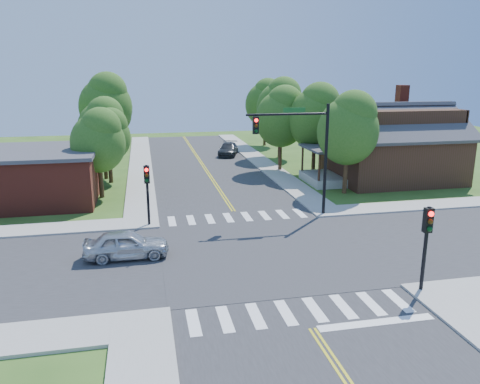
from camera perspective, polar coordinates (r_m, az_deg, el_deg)
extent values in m
plane|color=#2F531A|center=(24.43, 2.62, -7.49)|extent=(100.00, 100.00, 0.00)
cube|color=#2D2D30|center=(24.42, 2.62, -7.44)|extent=(10.00, 90.00, 0.04)
cube|color=#2D2D30|center=(24.42, 2.62, -7.43)|extent=(90.00, 10.00, 0.04)
cube|color=#2D2D30|center=(24.43, 2.62, -7.49)|extent=(10.20, 10.20, 0.06)
cube|color=#9E9B93|center=(49.22, 2.32, 3.91)|extent=(2.20, 40.00, 0.14)
cube|color=#9E9B93|center=(47.79, -12.05, 3.28)|extent=(2.20, 40.00, 0.14)
cube|color=white|center=(29.60, -8.31, -3.54)|extent=(0.45, 2.00, 0.01)
cube|color=white|center=(29.68, -5.99, -3.41)|extent=(0.45, 2.00, 0.01)
cube|color=white|center=(29.82, -3.70, -3.27)|extent=(0.45, 2.00, 0.01)
cube|color=white|center=(30.00, -1.42, -3.14)|extent=(0.45, 2.00, 0.01)
cube|color=white|center=(30.22, 0.82, -3.00)|extent=(0.45, 2.00, 0.01)
cube|color=white|center=(30.49, 3.02, -2.85)|extent=(0.45, 2.00, 0.01)
cube|color=white|center=(30.81, 5.18, -2.71)|extent=(0.45, 2.00, 0.01)
cube|color=white|center=(31.17, 7.30, -2.57)|extent=(0.45, 2.00, 0.01)
cube|color=white|center=(18.23, -5.69, -15.53)|extent=(0.45, 2.00, 0.01)
cube|color=white|center=(18.37, -1.84, -15.21)|extent=(0.45, 2.00, 0.01)
cube|color=white|center=(18.59, 1.93, -14.84)|extent=(0.45, 2.00, 0.01)
cube|color=white|center=(18.87, 5.59, -14.41)|extent=(0.45, 2.00, 0.01)
cube|color=white|center=(19.23, 9.11, -13.95)|extent=(0.45, 2.00, 0.01)
cube|color=white|center=(19.66, 12.48, -13.46)|extent=(0.45, 2.00, 0.01)
cube|color=white|center=(20.14, 15.68, -12.95)|extent=(0.45, 2.00, 0.01)
cube|color=white|center=(20.69, 18.71, -12.43)|extent=(0.45, 2.00, 0.01)
cube|color=gold|center=(49.34, -5.06, 3.86)|extent=(0.10, 37.50, 0.01)
cube|color=gold|center=(49.36, -4.83, 3.87)|extent=(0.10, 37.50, 0.01)
cube|color=white|center=(18.87, 16.26, -15.14)|extent=(4.60, 0.45, 0.09)
cylinder|color=black|center=(30.26, 10.39, 3.73)|extent=(0.20, 0.20, 7.20)
cylinder|color=black|center=(28.97, 5.83, 9.41)|extent=(5.20, 0.14, 0.14)
cube|color=#19591E|center=(29.02, 6.64, 9.90)|extent=(1.40, 0.04, 0.30)
cube|color=black|center=(28.50, 1.92, 8.13)|extent=(0.34, 0.28, 1.05)
sphere|color=#FF0C0C|center=(28.30, 2.01, 8.73)|extent=(0.22, 0.22, 0.22)
sphere|color=#3F2605|center=(28.33, 2.00, 8.08)|extent=(0.22, 0.22, 0.22)
sphere|color=#05330F|center=(28.37, 1.99, 7.44)|extent=(0.22, 0.22, 0.22)
cylinder|color=black|center=(21.13, 21.61, -6.62)|extent=(0.16, 0.16, 3.80)
cube|color=black|center=(20.71, 21.95, -3.20)|extent=(0.34, 0.28, 1.05)
sphere|color=#FF0C0C|center=(20.49, 22.29, -2.50)|extent=(0.22, 0.22, 0.22)
sphere|color=#3F2605|center=(20.58, 22.20, -3.35)|extent=(0.22, 0.22, 0.22)
sphere|color=#05330F|center=(20.68, 22.12, -4.19)|extent=(0.22, 0.22, 0.22)
cylinder|color=black|center=(28.46, -11.18, -0.51)|extent=(0.16, 0.16, 3.80)
cube|color=black|center=(28.15, -11.31, 2.10)|extent=(0.34, 0.28, 1.05)
sphere|color=#FF0C0C|center=(27.92, -11.34, 2.66)|extent=(0.22, 0.22, 0.22)
sphere|color=#3F2605|center=(27.99, -11.30, 2.01)|extent=(0.22, 0.22, 0.22)
sphere|color=#05330F|center=(28.06, -11.27, 1.38)|extent=(0.22, 0.22, 0.22)
cube|color=#372213|center=(42.33, 18.07, 4.11)|extent=(10.00, 8.00, 4.00)
cube|color=#9E9B93|center=(39.94, 9.99, 1.59)|extent=(2.60, 4.50, 0.70)
cylinder|color=#372213|center=(37.46, 9.63, 2.71)|extent=(0.18, 0.18, 2.50)
cylinder|color=#372213|center=(41.14, 7.62, 3.84)|extent=(0.18, 0.18, 2.50)
cube|color=#38383D|center=(39.45, 10.16, 5.28)|extent=(2.80, 4.80, 0.18)
cube|color=maroon|center=(46.35, 18.80, 6.85)|extent=(0.90, 0.90, 7.11)
cube|color=maroon|center=(36.89, -24.83, 1.61)|extent=(10.00, 8.00, 3.50)
cube|color=#38383D|center=(36.56, -25.14, 4.43)|extent=(10.40, 8.40, 0.25)
cylinder|color=#382314|center=(36.69, 12.71, 2.09)|extent=(0.34, 0.34, 2.92)
ellipsoid|color=#2C591A|center=(36.14, 13.00, 7.22)|extent=(4.62, 4.39, 5.08)
sphere|color=#2C591A|center=(35.94, 13.70, 9.36)|extent=(3.39, 3.39, 3.39)
cylinder|color=#382314|center=(42.87, 8.95, 4.15)|extent=(0.34, 0.34, 3.08)
ellipsoid|color=#2C591A|center=(42.39, 9.14, 8.78)|extent=(4.86, 4.62, 5.35)
sphere|color=#2C591A|center=(42.19, 9.71, 10.72)|extent=(3.57, 3.57, 3.57)
cylinder|color=#382314|center=(51.08, 4.83, 6.01)|extent=(0.34, 0.34, 3.21)
ellipsoid|color=#2C591A|center=(50.67, 4.92, 10.08)|extent=(5.07, 4.82, 5.58)
sphere|color=#2C591A|center=(50.47, 5.35, 11.78)|extent=(3.72, 3.72, 3.72)
cylinder|color=#382314|center=(59.39, 3.01, 7.19)|extent=(0.34, 0.34, 3.11)
ellipsoid|color=#2C591A|center=(59.04, 3.06, 10.58)|extent=(4.91, 4.66, 5.40)
sphere|color=#2C591A|center=(58.84, 3.42, 11.99)|extent=(3.60, 3.60, 3.60)
cylinder|color=#382314|center=(36.14, -16.59, 1.29)|extent=(0.34, 0.34, 2.49)
ellipsoid|color=#2C591A|center=(35.63, -16.92, 5.70)|extent=(3.93, 3.73, 4.32)
sphere|color=#2C591A|center=(35.25, -16.60, 7.58)|extent=(2.88, 2.88, 2.88)
cylinder|color=#382314|center=(42.37, -16.11, 3.33)|extent=(0.34, 0.34, 2.65)
ellipsoid|color=#2C591A|center=(41.92, -16.40, 7.36)|extent=(4.19, 3.98, 4.61)
sphere|color=#2C591A|center=(41.57, -16.13, 9.07)|extent=(3.07, 3.07, 3.07)
cylinder|color=#382314|center=(50.85, -15.76, 5.58)|extent=(0.34, 0.34, 3.40)
ellipsoid|color=#2C591A|center=(50.43, -16.06, 9.90)|extent=(5.36, 5.09, 5.90)
sphere|color=#2C591A|center=(50.12, -15.86, 11.73)|extent=(3.93, 3.93, 3.93)
cylinder|color=#382314|center=(59.70, -14.78, 6.44)|extent=(0.34, 0.34, 2.42)
ellipsoid|color=#2C591A|center=(59.40, -14.95, 9.05)|extent=(3.82, 3.63, 4.20)
sphere|color=#2C591A|center=(59.09, -14.74, 10.16)|extent=(2.80, 2.80, 2.80)
cylinder|color=#382314|center=(44.08, 4.90, 4.48)|extent=(0.34, 0.34, 2.97)
ellipsoid|color=#2C591A|center=(43.62, 5.00, 8.83)|extent=(4.69, 4.45, 5.15)
sphere|color=#2C591A|center=(43.40, 5.50, 10.65)|extent=(3.44, 3.44, 3.44)
cylinder|color=#382314|center=(40.80, -15.53, 2.74)|extent=(0.34, 0.34, 2.34)
ellipsoid|color=#2C591A|center=(40.37, -15.79, 6.42)|extent=(3.70, 3.51, 4.07)
sphere|color=#2C591A|center=(40.02, -15.48, 7.98)|extent=(2.71, 2.71, 2.71)
imported|color=silver|center=(24.21, -13.69, -6.30)|extent=(1.71, 4.19, 1.43)
imported|color=#2A2C2E|center=(52.15, -1.45, 5.20)|extent=(4.52, 5.75, 1.36)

